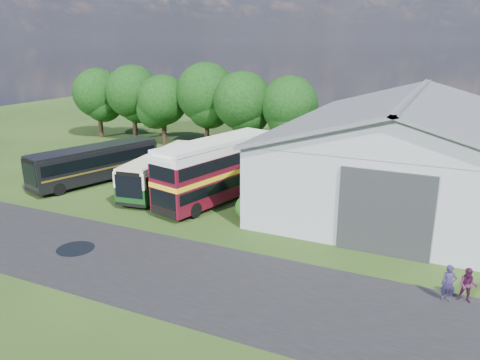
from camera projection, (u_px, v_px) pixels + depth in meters
The scene contains 18 objects.
ground at pixel (128, 235), 29.68m from camera, with size 120.00×120.00×0.00m, color #193410.
asphalt_road at pixel (137, 264), 25.86m from camera, with size 60.00×8.00×0.02m, color black.
puddle at pixel (76, 249), 27.69m from camera, with size 2.20×2.20×0.01m, color black.
storage_shed at pixel (411, 144), 36.24m from camera, with size 18.80×24.80×8.15m.
tree_far_left at pixel (98, 93), 58.26m from camera, with size 6.12×6.12×8.64m.
tree_left_a at pixel (133, 92), 56.57m from camera, with size 6.46×6.46×9.12m.
tree_left_b at pixel (163, 100), 53.85m from camera, with size 5.78×5.78×8.16m.
tree_mid at pixel (206, 93), 52.67m from camera, with size 6.80×6.80×9.60m.
tree_right_a at pixel (243, 101), 49.91m from camera, with size 6.26×6.26×8.83m.
tree_right_b at pixel (289, 105), 48.64m from camera, with size 5.98×5.98×8.45m.
shrub_front at pixel (247, 218), 32.60m from camera, with size 1.70×1.70×1.70m, color #194714.
shrub_mid at pixel (258, 209), 34.34m from camera, with size 1.60×1.60×1.60m, color #194714.
shrub_back at pixel (268, 201), 36.07m from camera, with size 1.80×1.80×1.80m, color #194714.
bus_green_single at pixel (163, 170), 38.44m from camera, with size 3.92×11.18×3.02m.
bus_maroon_double at pixel (217, 171), 35.47m from camera, with size 5.34×11.45×4.77m.
bus_dark_single at pixel (95, 163), 40.38m from camera, with size 5.90×11.70×3.15m.
visitor_a at pixel (449, 284), 21.91m from camera, with size 0.66×0.43×1.82m, color #231C3F.
visitor_b at pixel (468, 286), 21.85m from camera, with size 0.83×0.65×1.71m, color #39122D.
Camera 1 is at (18.10, -21.81, 11.86)m, focal length 35.00 mm.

